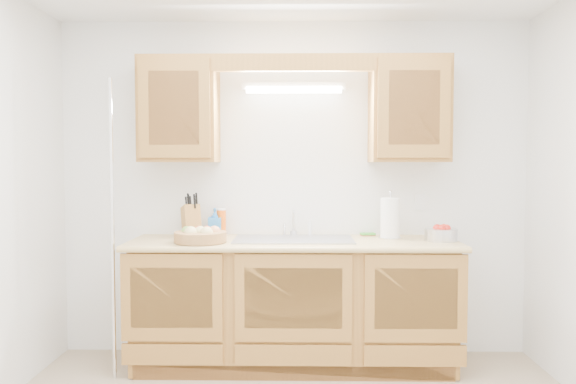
{
  "coord_description": "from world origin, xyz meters",
  "views": [
    {
      "loc": [
        0.02,
        -2.74,
        1.45
      ],
      "look_at": [
        -0.03,
        0.85,
        1.26
      ],
      "focal_mm": 35.0,
      "sensor_mm": 36.0,
      "label": 1
    }
  ],
  "objects_px": {
    "fruit_basket": "(201,235)",
    "paper_towel": "(390,219)",
    "apple_bowl": "(441,234)",
    "knife_block": "(191,221)"
  },
  "relations": [
    {
      "from": "knife_block",
      "to": "fruit_basket",
      "type": "bearing_deg",
      "value": -91.92
    },
    {
      "from": "fruit_basket",
      "to": "knife_block",
      "type": "bearing_deg",
      "value": 112.63
    },
    {
      "from": "apple_bowl",
      "to": "paper_towel",
      "type": "bearing_deg",
      "value": 161.72
    },
    {
      "from": "knife_block",
      "to": "apple_bowl",
      "type": "distance_m",
      "value": 1.79
    },
    {
      "from": "apple_bowl",
      "to": "knife_block",
      "type": "bearing_deg",
      "value": 174.64
    },
    {
      "from": "knife_block",
      "to": "apple_bowl",
      "type": "height_order",
      "value": "knife_block"
    },
    {
      "from": "fruit_basket",
      "to": "paper_towel",
      "type": "bearing_deg",
      "value": 9.45
    },
    {
      "from": "paper_towel",
      "to": "apple_bowl",
      "type": "distance_m",
      "value": 0.37
    },
    {
      "from": "fruit_basket",
      "to": "paper_towel",
      "type": "height_order",
      "value": "paper_towel"
    },
    {
      "from": "fruit_basket",
      "to": "apple_bowl",
      "type": "height_order",
      "value": "same"
    }
  ]
}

